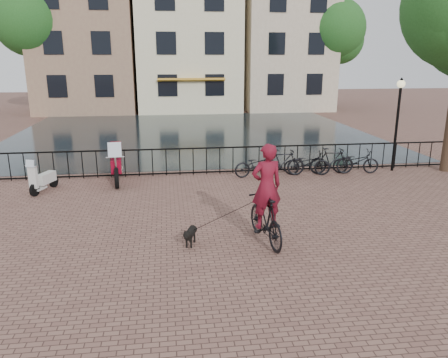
{
  "coord_description": "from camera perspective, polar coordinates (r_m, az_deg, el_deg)",
  "views": [
    {
      "loc": [
        -1.43,
        -7.83,
        4.27
      ],
      "look_at": [
        0.0,
        3.0,
        1.2
      ],
      "focal_mm": 35.0,
      "sensor_mm": 36.0,
      "label": 1
    }
  ],
  "objects": [
    {
      "name": "ground",
      "position": [
        9.03,
        2.55,
        -12.54
      ],
      "size": [
        100.0,
        100.0,
        0.0
      ],
      "primitive_type": "plane",
      "color": "brown",
      "rests_on": "ground"
    },
    {
      "name": "canal_water",
      "position": [
        25.53,
        -4.22,
        6.04
      ],
      "size": [
        20.0,
        20.0,
        0.0
      ],
      "primitive_type": "plane",
      "color": "black",
      "rests_on": "ground"
    },
    {
      "name": "railing",
      "position": [
        16.33,
        -2.3,
        2.36
      ],
      "size": [
        20.0,
        0.05,
        1.02
      ],
      "color": "black",
      "rests_on": "ground"
    },
    {
      "name": "canal_house_left",
      "position": [
        38.37,
        -17.51,
        18.21
      ],
      "size": [
        7.5,
        9.0,
        12.8
      ],
      "color": "#8B6551",
      "rests_on": "ground"
    },
    {
      "name": "canal_house_mid",
      "position": [
        37.91,
        -4.83,
        18.12
      ],
      "size": [
        8.0,
        9.5,
        11.8
      ],
      "color": "beige",
      "rests_on": "ground"
    },
    {
      "name": "canal_house_right",
      "position": [
        39.18,
        7.6,
        19.07
      ],
      "size": [
        7.0,
        9.0,
        13.3
      ],
      "color": "#BFAB8E",
      "rests_on": "ground"
    },
    {
      "name": "tree_far_left",
      "position": [
        36.2,
        -24.12,
        18.32
      ],
      "size": [
        5.04,
        5.04,
        9.27
      ],
      "color": "black",
      "rests_on": "ground"
    },
    {
      "name": "tree_far_right",
      "position": [
        37.38,
        14.3,
        18.45
      ],
      "size": [
        4.76,
        4.76,
        8.76
      ],
      "color": "black",
      "rests_on": "ground"
    },
    {
      "name": "lamp_post",
      "position": [
        17.78,
        21.82,
        8.49
      ],
      "size": [
        0.3,
        0.3,
        3.45
      ],
      "color": "black",
      "rests_on": "ground"
    },
    {
      "name": "cyclist",
      "position": [
        10.19,
        5.53,
        -2.74
      ],
      "size": [
        0.96,
        2.11,
        2.79
      ],
      "rotation": [
        0.0,
        0.0,
        3.3
      ],
      "color": "black",
      "rests_on": "ground"
    },
    {
      "name": "dog",
      "position": [
        10.31,
        -4.4,
        -7.35
      ],
      "size": [
        0.44,
        0.76,
        0.49
      ],
      "rotation": [
        0.0,
        0.0,
        -0.31
      ],
      "color": "black",
      "rests_on": "ground"
    },
    {
      "name": "motorcycle",
      "position": [
        15.75,
        -13.91,
        2.54
      ],
      "size": [
        0.74,
        2.3,
        1.62
      ],
      "rotation": [
        0.0,
        0.0,
        0.09
      ],
      "color": "maroon",
      "rests_on": "ground"
    },
    {
      "name": "scooter",
      "position": [
        15.35,
        -22.56,
        0.68
      ],
      "size": [
        0.81,
        1.36,
        1.22
      ],
      "rotation": [
        0.0,
        0.0,
        -0.36
      ],
      "color": "silver",
      "rests_on": "ground"
    },
    {
      "name": "parked_bike_0",
      "position": [
        16.03,
        4.33,
        1.88
      ],
      "size": [
        1.79,
        0.85,
        0.9
      ],
      "primitive_type": "imported",
      "rotation": [
        0.0,
        0.0,
        1.72
      ],
      "color": "black",
      "rests_on": "ground"
    },
    {
      "name": "parked_bike_1",
      "position": [
        16.24,
        7.62,
        2.14
      ],
      "size": [
        1.68,
        0.54,
        1.0
      ],
      "primitive_type": "imported",
      "rotation": [
        0.0,
        0.0,
        1.53
      ],
      "color": "black",
      "rests_on": "ground"
    },
    {
      "name": "parked_bike_2",
      "position": [
        16.52,
        10.8,
        2.05
      ],
      "size": [
        1.79,
        0.88,
        0.9
      ],
      "primitive_type": "imported",
      "rotation": [
        0.0,
        0.0,
        1.4
      ],
      "color": "black",
      "rests_on": "ground"
    },
    {
      "name": "parked_bike_3",
      "position": [
        16.82,
        13.89,
        2.29
      ],
      "size": [
        1.7,
        0.6,
        1.0
      ],
      "primitive_type": "imported",
      "rotation": [
        0.0,
        0.0,
        1.49
      ],
      "color": "black",
      "rests_on": "ground"
    },
    {
      "name": "parked_bike_4",
      "position": [
        17.2,
        16.83,
        2.2
      ],
      "size": [
        1.79,
        0.86,
        0.9
      ],
      "primitive_type": "imported",
      "rotation": [
        0.0,
        0.0,
        1.42
      ],
      "color": "black",
      "rests_on": "ground"
    }
  ]
}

